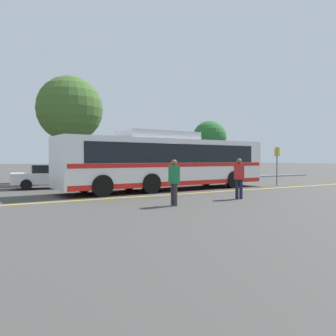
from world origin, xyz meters
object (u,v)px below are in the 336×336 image
(parked_car_1, at_px, (49,176))
(parked_car_2, at_px, (134,174))
(transit_bus, at_px, (168,161))
(bus_stop_sign, at_px, (277,161))
(pedestrian_1, at_px, (174,180))
(tree_1, at_px, (210,138))
(tree_0, at_px, (70,109))
(pedestrian_0, at_px, (239,176))

(parked_car_1, distance_m, parked_car_2, 5.60)
(transit_bus, height_order, bus_stop_sign, transit_bus)
(pedestrian_1, height_order, tree_1, tree_1)
(parked_car_2, xyz_separation_m, tree_0, (-3.38, 3.54, 4.59))
(pedestrian_0, relative_size, bus_stop_sign, 0.69)
(tree_1, bearing_deg, pedestrian_0, -123.30)
(transit_bus, height_order, tree_1, tree_1)
(pedestrian_0, height_order, bus_stop_sign, bus_stop_sign)
(parked_car_1, height_order, bus_stop_sign, bus_stop_sign)
(pedestrian_1, bearing_deg, transit_bus, -31.78)
(parked_car_1, distance_m, tree_1, 16.29)
(bus_stop_sign, bearing_deg, parked_car_1, -115.50)
(transit_bus, distance_m, tree_1, 13.50)
(parked_car_1, height_order, pedestrian_1, pedestrian_1)
(pedestrian_0, bearing_deg, tree_1, 95.71)
(parked_car_1, height_order, tree_1, tree_1)
(bus_stop_sign, distance_m, tree_1, 10.48)
(parked_car_1, xyz_separation_m, tree_0, (2.20, 3.99, 4.58))
(tree_0, bearing_deg, tree_1, 3.07)
(tree_0, bearing_deg, parked_car_2, -46.34)
(transit_bus, height_order, pedestrian_1, transit_bus)
(parked_car_2, height_order, tree_1, tree_1)
(pedestrian_1, relative_size, bus_stop_sign, 0.67)
(pedestrian_0, xyz_separation_m, bus_stop_sign, (7.01, 4.11, 0.59))
(tree_0, relative_size, tree_1, 1.44)
(pedestrian_0, distance_m, tree_1, 17.10)
(parked_car_1, relative_size, tree_1, 0.80)
(pedestrian_0, bearing_deg, parked_car_1, 161.69)
(pedestrian_1, bearing_deg, parked_car_1, 11.18)
(pedestrian_1, bearing_deg, parked_car_2, -20.03)
(pedestrian_1, height_order, bus_stop_sign, bus_stop_sign)
(bus_stop_sign, bearing_deg, pedestrian_0, -62.96)
(parked_car_1, height_order, parked_car_2, parked_car_2)
(tree_1, bearing_deg, transit_bus, -137.44)
(bus_stop_sign, relative_size, tree_1, 0.47)
(transit_bus, bearing_deg, parked_car_2, 175.56)
(transit_bus, distance_m, parked_car_2, 4.86)
(pedestrian_1, relative_size, tree_1, 0.32)
(parked_car_1, bearing_deg, pedestrian_0, 37.30)
(pedestrian_0, bearing_deg, parked_car_2, 131.68)
(transit_bus, relative_size, parked_car_1, 2.97)
(pedestrian_0, relative_size, tree_0, 0.23)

